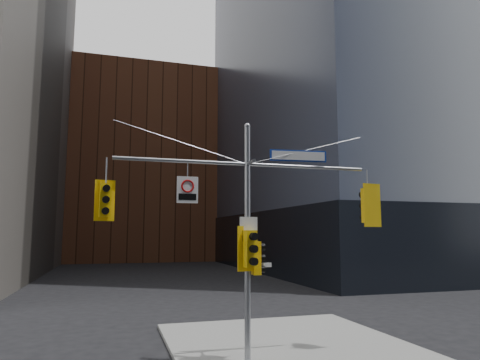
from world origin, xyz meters
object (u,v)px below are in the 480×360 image
regulatory_sign_arm (188,189)px  traffic_light_pole_front (250,249)px  traffic_light_west_arm (105,200)px  signal_assembly (247,216)px  traffic_light_east_arm (368,205)px  traffic_light_pole_side (258,258)px  street_sign_blade (298,156)px

regulatory_sign_arm → traffic_light_pole_front: bearing=-9.5°
traffic_light_west_arm → traffic_light_pole_front: traffic_light_west_arm is taller
traffic_light_west_arm → regulatory_sign_arm: (2.30, -0.03, 0.38)m
signal_assembly → regulatory_sign_arm: 2.00m
signal_assembly → traffic_light_east_arm: 4.24m
regulatory_sign_arm → traffic_light_pole_side: bearing=-1.2°
traffic_light_west_arm → traffic_light_pole_front: 4.37m
traffic_light_pole_front → street_sign_blade: size_ratio=0.71×
traffic_light_west_arm → traffic_light_pole_side: size_ratio=1.16×
signal_assembly → traffic_light_west_arm: 4.16m
traffic_light_east_arm → regulatory_sign_arm: regulatory_sign_arm is taller
traffic_light_west_arm → regulatory_sign_arm: regulatory_sign_arm is taller
traffic_light_pole_front → traffic_light_east_arm: bearing=-8.5°
signal_assembly → traffic_light_pole_side: (0.32, 0.01, -1.28)m
traffic_light_east_arm → traffic_light_pole_side: size_ratio=1.43×
traffic_light_west_arm → signal_assembly: bearing=-6.9°
signal_assembly → regulatory_sign_arm: bearing=-179.4°
traffic_light_east_arm → traffic_light_pole_front: 4.45m
traffic_light_east_arm → regulatory_sign_arm: 6.08m
traffic_light_pole_side → regulatory_sign_arm: (-2.17, -0.03, 2.04)m
traffic_light_pole_side → traffic_light_pole_front: bearing=132.3°
traffic_light_pole_side → traffic_light_pole_front: traffic_light_pole_front is taller
signal_assembly → traffic_light_east_arm: signal_assembly is taller
regulatory_sign_arm → street_sign_blade: bearing=-1.5°
signal_assembly → traffic_light_pole_front: bearing=-90.3°
signal_assembly → traffic_light_west_arm: size_ratio=6.92×
signal_assembly → traffic_light_pole_front: 1.02m
traffic_light_pole_side → traffic_light_pole_front: (-0.32, -0.27, 0.29)m
signal_assembly → traffic_light_west_arm: (-4.14, 0.01, 0.38)m
traffic_light_east_arm → street_sign_blade: size_ratio=0.76×
signal_assembly → regulatory_sign_arm: size_ratio=10.18×
traffic_light_pole_front → street_sign_blade: 3.40m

